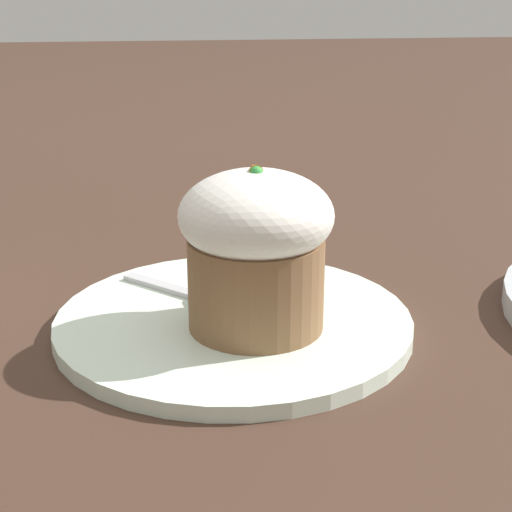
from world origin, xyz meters
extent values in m
plane|color=#3D281E|center=(0.00, 0.00, 0.00)|extent=(4.00, 4.00, 0.00)
cylinder|color=silver|center=(0.00, 0.00, 0.01)|extent=(0.26, 0.26, 0.01)
cylinder|color=brown|center=(-0.02, -0.01, 0.04)|extent=(0.09, 0.09, 0.06)
ellipsoid|color=white|center=(-0.02, -0.01, 0.09)|extent=(0.10, 0.10, 0.06)
cone|color=orange|center=(-0.01, -0.01, 0.12)|extent=(0.02, 0.01, 0.01)
sphere|color=green|center=(-0.02, -0.01, 0.12)|extent=(0.01, 0.01, 0.01)
cube|color=#B7B7BC|center=(0.06, 0.05, 0.01)|extent=(0.06, 0.06, 0.00)
ellipsoid|color=#B7B7BC|center=(0.03, 0.01, 0.01)|extent=(0.05, 0.05, 0.01)
camera|label=1|loc=(-0.56, 0.04, 0.26)|focal=60.00mm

